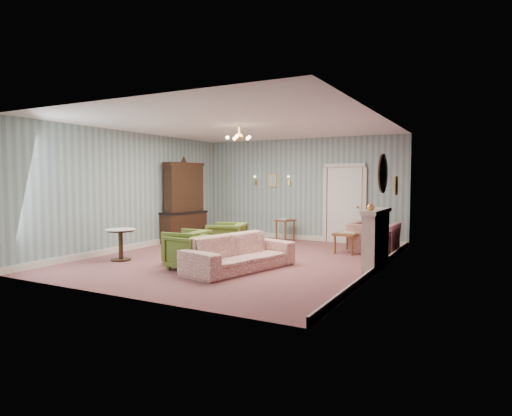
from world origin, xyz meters
The scene contains 27 objects.
floor centered at (0.00, 0.00, 0.00)m, with size 7.00×7.00×0.00m, color #955756.
ceiling centered at (0.00, 0.00, 2.90)m, with size 7.00×7.00×0.00m, color white.
wall_back centered at (0.00, 3.50, 1.45)m, with size 6.00×6.00×0.00m, color gray.
wall_front centered at (0.00, -3.50, 1.45)m, with size 6.00×6.00×0.00m, color gray.
wall_left centered at (-3.00, 0.00, 1.45)m, with size 7.00×7.00×0.00m, color gray.
wall_right centered at (3.00, 0.00, 1.45)m, with size 7.00×7.00×0.00m, color gray.
wall_right_floral centered at (2.98, 0.00, 1.45)m, with size 7.00×7.00×0.00m, color #BE5F79.
door centered at (1.30, 3.46, 1.08)m, with size 1.12×0.12×2.16m, color white, non-canonical shape.
olive_chair_a centered at (-0.29, -1.42, 0.37)m, with size 0.73×0.68×0.75m, color #556C26.
olive_chair_b centered at (-0.68, -0.98, 0.39)m, with size 0.75×0.71×0.78m, color #556C26.
olive_chair_c centered at (-0.53, 0.34, 0.41)m, with size 0.80×0.75×0.82m, color #556C26.
sofa_chintz centered at (0.60, -1.00, 0.45)m, with size 2.31×0.68×0.90m, color #A84348.
wingback_chair centered at (2.37, 2.29, 0.47)m, with size 1.08×0.70×0.95m, color #A84348.
dresser centered at (-2.65, 1.50, 1.17)m, with size 0.48×1.40×2.33m, color black, non-canonical shape.
fireplace centered at (2.86, 0.40, 0.58)m, with size 0.30×1.40×1.16m, color beige, non-canonical shape.
mantel_vase centered at (2.84, 0.00, 1.23)m, with size 0.15×0.15×0.15m, color gold.
oval_mirror centered at (2.96, 0.40, 1.85)m, with size 0.04×0.76×0.84m, color white, non-canonical shape.
framed_print centered at (2.97, 1.75, 1.60)m, with size 0.04×0.34×0.42m, color gold, non-canonical shape.
coffee_table centered at (1.87, 2.02, 0.24)m, with size 0.53×0.95×0.49m, color brown, non-canonical shape.
side_table_black centered at (2.65, 1.79, 0.28)m, with size 0.37×0.37×0.56m, color black, non-canonical shape.
pedestal_table centered at (-2.14, -1.36, 0.34)m, with size 0.63×0.63×0.68m, color black, non-canonical shape.
nesting_table centered at (-0.24, 2.97, 0.33)m, with size 0.40×0.51×0.67m, color brown, non-canonical shape.
gilt_mirror_back centered at (-0.90, 3.46, 1.70)m, with size 0.28×0.06×0.36m, color gold, non-canonical shape.
sconce_left centered at (-1.45, 3.44, 1.70)m, with size 0.16×0.12×0.30m, color gold, non-canonical shape.
sconce_right centered at (-0.35, 3.44, 1.70)m, with size 0.16×0.12×0.30m, color gold, non-canonical shape.
chandelier centered at (0.00, 0.00, 2.63)m, with size 0.56×0.56×0.36m, color gold, non-canonical shape.
burgundy_cushion centered at (2.32, 2.14, 0.48)m, with size 0.38×0.10×0.38m, color maroon.
Camera 1 is at (4.79, -8.17, 1.73)m, focal length 30.70 mm.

